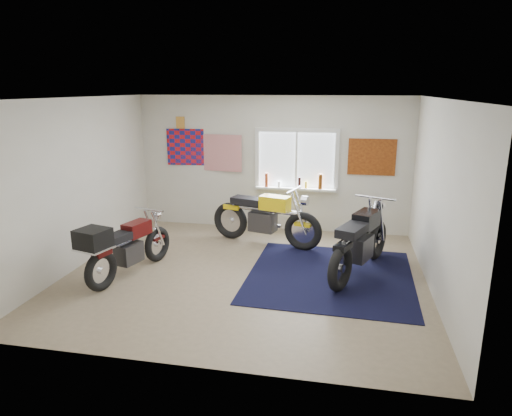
% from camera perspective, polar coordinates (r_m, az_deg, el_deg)
% --- Properties ---
extents(ground, '(5.50, 5.50, 0.00)m').
position_cam_1_polar(ground, '(7.24, -1.34, -8.31)').
color(ground, '#9E896B').
rests_on(ground, ground).
extents(room_shell, '(5.50, 5.50, 5.50)m').
position_cam_1_polar(room_shell, '(6.77, -1.42, 4.57)').
color(room_shell, white).
rests_on(room_shell, ground).
extents(navy_rug, '(2.58, 2.67, 0.01)m').
position_cam_1_polar(navy_rug, '(7.27, 9.24, -8.35)').
color(navy_rug, black).
rests_on(navy_rug, ground).
extents(window_assembly, '(1.66, 0.17, 1.26)m').
position_cam_1_polar(window_assembly, '(9.14, 5.06, 5.49)').
color(window_assembly, white).
rests_on(window_assembly, room_shell).
extents(oil_bottles, '(1.16, 0.09, 0.30)m').
position_cam_1_polar(oil_bottles, '(9.12, 5.40, 3.29)').
color(oil_bottles, maroon).
rests_on(oil_bottles, window_assembly).
extents(flag_display, '(1.60, 0.10, 1.17)m').
position_cam_1_polar(flag_display, '(9.61, -9.44, 10.50)').
color(flag_display, red).
rests_on(flag_display, room_shell).
extents(triumph_poster, '(0.90, 0.03, 0.70)m').
position_cam_1_polar(triumph_poster, '(9.08, 14.28, 6.19)').
color(triumph_poster, '#A54C14').
rests_on(triumph_poster, room_shell).
extents(yellow_triumph, '(2.17, 0.83, 1.11)m').
position_cam_1_polar(yellow_triumph, '(8.46, 1.13, -1.33)').
color(yellow_triumph, black).
rests_on(yellow_triumph, ground).
extents(black_chrome_bike, '(1.02, 2.10, 1.14)m').
position_cam_1_polar(black_chrome_bike, '(7.30, 12.88, -4.30)').
color(black_chrome_bike, black).
rests_on(black_chrome_bike, navy_rug).
extents(maroon_tourer, '(0.84, 1.88, 0.96)m').
position_cam_1_polar(maroon_tourer, '(7.24, -16.23, -4.70)').
color(maroon_tourer, black).
rests_on(maroon_tourer, ground).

